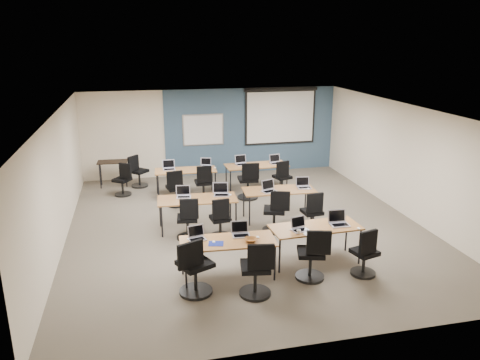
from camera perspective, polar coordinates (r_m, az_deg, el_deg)
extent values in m
cube|color=#6B6354|center=(10.97, 0.67, -5.59)|extent=(8.00, 9.00, 0.02)
cube|color=white|center=(10.24, 0.73, 8.49)|extent=(8.00, 9.00, 0.02)
cube|color=beige|center=(14.82, -3.39, 5.84)|extent=(8.00, 0.04, 2.70)
cube|color=beige|center=(6.51, 10.11, -9.40)|extent=(8.00, 0.04, 2.70)
cube|color=beige|center=(10.38, -21.30, -0.21)|extent=(0.04, 9.00, 2.70)
cube|color=beige|center=(12.07, 19.50, 2.29)|extent=(0.04, 9.00, 2.70)
cube|color=#3D5977|center=(15.04, 1.36, 6.03)|extent=(5.50, 0.04, 2.70)
cube|color=#B7B7B7|center=(14.69, -4.51, 6.11)|extent=(1.28, 0.02, 0.98)
cube|color=white|center=(14.68, -4.50, 6.10)|extent=(1.20, 0.02, 0.90)
cube|color=black|center=(15.16, 4.94, 7.79)|extent=(2.32, 0.03, 1.82)
cube|color=white|center=(15.16, 4.95, 7.63)|extent=(2.20, 0.02, 1.62)
cylinder|color=black|center=(15.04, 5.03, 10.94)|extent=(2.40, 0.10, 0.10)
cube|color=brown|center=(8.45, -1.50, -7.48)|extent=(1.71, 0.71, 0.03)
cylinder|color=black|center=(8.24, -6.60, -11.09)|extent=(0.04, 0.04, 0.70)
cylinder|color=black|center=(8.53, 4.26, -10.01)|extent=(0.04, 0.04, 0.70)
cylinder|color=black|center=(8.77, -7.05, -9.29)|extent=(0.04, 0.04, 0.70)
cylinder|color=black|center=(9.04, 3.16, -8.35)|extent=(0.04, 0.04, 0.70)
cube|color=#A0613A|center=(9.16, 9.19, -5.70)|extent=(1.74, 0.72, 0.03)
cylinder|color=black|center=(8.79, 4.85, -9.15)|extent=(0.04, 0.04, 0.70)
cylinder|color=black|center=(9.38, 14.41, -7.93)|extent=(0.04, 0.04, 0.70)
cylinder|color=black|center=(9.31, 3.73, -7.56)|extent=(0.04, 0.04, 0.70)
cylinder|color=black|center=(9.86, 12.83, -6.52)|extent=(0.04, 0.04, 0.70)
cube|color=#A16535|center=(10.61, -5.24, -2.33)|extent=(1.78, 0.74, 0.03)
cylinder|color=black|center=(10.38, -9.50, -5.10)|extent=(0.04, 0.04, 0.70)
cylinder|color=black|center=(10.58, -0.49, -4.42)|extent=(0.04, 0.04, 0.70)
cylinder|color=black|center=(10.96, -9.71, -3.90)|extent=(0.04, 0.04, 0.70)
cylinder|color=black|center=(11.15, -1.17, -3.28)|extent=(0.04, 0.04, 0.70)
cube|color=brown|center=(11.22, 4.77, -1.24)|extent=(1.71, 0.71, 0.03)
cylinder|color=black|center=(10.86, 1.18, -3.84)|extent=(0.04, 0.04, 0.70)
cylinder|color=black|center=(11.33, 9.03, -3.16)|extent=(0.04, 0.04, 0.70)
cylinder|color=black|center=(11.41, 0.45, -2.80)|extent=(0.04, 0.04, 0.70)
cylinder|color=black|center=(11.85, 7.98, -2.20)|extent=(0.04, 0.04, 0.70)
cube|color=brown|center=(12.92, -6.65, 1.18)|extent=(1.67, 0.70, 0.03)
cylinder|color=black|center=(12.70, -9.92, -0.98)|extent=(0.04, 0.04, 0.70)
cylinder|color=black|center=(12.85, -3.02, -0.52)|extent=(0.04, 0.04, 0.70)
cylinder|color=black|center=(13.25, -10.07, -0.23)|extent=(0.04, 0.04, 0.70)
cylinder|color=black|center=(13.40, -3.44, 0.21)|extent=(0.04, 0.04, 0.70)
cube|color=#9C5F32|center=(13.35, 2.02, 1.80)|extent=(1.77, 0.74, 0.03)
cylinder|color=black|center=(12.98, -1.17, -0.31)|extent=(0.04, 0.04, 0.70)
cylinder|color=black|center=(13.40, 5.76, 0.15)|extent=(0.04, 0.04, 0.70)
cylinder|color=black|center=(13.56, -1.70, 0.44)|extent=(0.04, 0.04, 0.70)
cylinder|color=black|center=(13.96, 4.96, 0.87)|extent=(0.04, 0.04, 0.70)
cube|color=#A7A7AC|center=(8.49, -5.27, -7.23)|extent=(0.31, 0.22, 0.02)
cube|color=black|center=(8.47, -5.25, -7.21)|extent=(0.26, 0.13, 0.00)
cube|color=#A7A7AC|center=(8.56, -5.40, -6.19)|extent=(0.31, 0.06, 0.21)
cube|color=black|center=(8.55, -5.39, -6.20)|extent=(0.27, 0.04, 0.17)
ellipsoid|color=white|center=(8.38, -3.21, -7.52)|extent=(0.07, 0.10, 0.03)
cylinder|color=black|center=(8.32, -5.39, -13.35)|extent=(0.58, 0.58, 0.05)
cylinder|color=black|center=(8.20, -5.44, -11.96)|extent=(0.06, 0.06, 0.51)
cube|color=black|center=(8.06, -5.50, -10.13)|extent=(0.51, 0.51, 0.08)
cube|color=black|center=(7.74, -6.06, -9.04)|extent=(0.47, 0.06, 0.44)
cube|color=#ABABAD|center=(8.61, 0.14, -6.79)|extent=(0.32, 0.23, 0.02)
cube|color=black|center=(8.59, 0.17, -6.77)|extent=(0.27, 0.14, 0.00)
cube|color=#ABABAD|center=(8.68, -0.05, -5.72)|extent=(0.32, 0.06, 0.22)
cube|color=black|center=(8.67, -0.04, -5.74)|extent=(0.28, 0.04, 0.18)
ellipsoid|color=white|center=(8.56, 2.18, -6.95)|extent=(0.07, 0.10, 0.03)
cylinder|color=black|center=(8.24, 1.84, -13.59)|extent=(0.55, 0.55, 0.05)
cylinder|color=black|center=(8.13, 1.86, -12.27)|extent=(0.06, 0.06, 0.49)
cube|color=black|center=(8.00, 1.88, -10.50)|extent=(0.49, 0.49, 0.08)
cube|color=black|center=(7.69, 2.58, -9.36)|extent=(0.44, 0.06, 0.44)
cube|color=#B9B9B9|center=(8.92, 7.34, -6.08)|extent=(0.31, 0.22, 0.02)
cube|color=black|center=(8.90, 7.39, -6.05)|extent=(0.26, 0.13, 0.00)
cube|color=#B9B9B9|center=(8.98, 7.10, -5.09)|extent=(0.31, 0.06, 0.21)
cube|color=black|center=(8.97, 7.12, -5.11)|extent=(0.27, 0.04, 0.17)
ellipsoid|color=white|center=(8.81, 8.79, -6.43)|extent=(0.08, 0.10, 0.03)
cylinder|color=black|center=(8.82, 8.49, -11.56)|extent=(0.53, 0.53, 0.05)
cylinder|color=black|center=(8.73, 8.55, -10.35)|extent=(0.06, 0.06, 0.47)
cube|color=black|center=(8.60, 8.63, -8.73)|extent=(0.47, 0.47, 0.08)
cube|color=black|center=(8.33, 9.59, -7.54)|extent=(0.43, 0.06, 0.44)
cube|color=#B6B6C0|center=(9.28, 12.05, -5.38)|extent=(0.36, 0.26, 0.02)
cube|color=black|center=(9.26, 12.11, -5.36)|extent=(0.31, 0.15, 0.00)
cube|color=#B6B6C0|center=(9.35, 11.74, -4.29)|extent=(0.36, 0.07, 0.25)
cube|color=black|center=(9.34, 11.76, -4.31)|extent=(0.32, 0.05, 0.20)
ellipsoid|color=white|center=(9.20, 14.26, -5.74)|extent=(0.08, 0.10, 0.03)
cylinder|color=black|center=(9.14, 14.74, -10.90)|extent=(0.47, 0.47, 0.05)
cylinder|color=black|center=(9.06, 14.83, -9.89)|extent=(0.06, 0.06, 0.41)
cube|color=black|center=(8.95, 14.95, -8.48)|extent=(0.41, 0.41, 0.08)
cube|color=black|center=(8.67, 15.35, -7.34)|extent=(0.38, 0.06, 0.44)
cube|color=#BDBDC1|center=(10.70, -6.86, -2.07)|extent=(0.33, 0.24, 0.02)
cube|color=black|center=(10.68, -6.85, -2.04)|extent=(0.28, 0.14, 0.00)
cube|color=#BDBDC1|center=(10.78, -6.96, -1.23)|extent=(0.33, 0.06, 0.23)
cube|color=black|center=(10.77, -6.95, -1.24)|extent=(0.29, 0.04, 0.18)
ellipsoid|color=white|center=(10.54, -6.13, -2.34)|extent=(0.07, 0.10, 0.03)
cylinder|color=black|center=(10.37, -6.36, -6.94)|extent=(0.49, 0.49, 0.05)
cylinder|color=black|center=(10.30, -6.39, -5.96)|extent=(0.06, 0.06, 0.43)
cube|color=black|center=(10.20, -6.44, -4.63)|extent=(0.43, 0.43, 0.08)
cube|color=black|center=(9.92, -6.22, -3.53)|extent=(0.40, 0.06, 0.44)
cube|color=#B0AFBD|center=(10.76, -2.25, -1.84)|extent=(0.36, 0.26, 0.02)
cube|color=black|center=(10.74, -2.23, -1.82)|extent=(0.30, 0.15, 0.00)
cube|color=#B0AFBD|center=(10.85, -2.40, -0.93)|extent=(0.36, 0.07, 0.25)
cube|color=black|center=(10.84, -2.39, -0.94)|extent=(0.31, 0.05, 0.20)
ellipsoid|color=white|center=(10.77, -1.21, -1.80)|extent=(0.09, 0.11, 0.04)
cylinder|color=black|center=(10.37, -2.39, -6.84)|extent=(0.46, 0.46, 0.05)
cylinder|color=black|center=(10.30, -2.41, -5.94)|extent=(0.06, 0.06, 0.41)
cube|color=black|center=(10.21, -2.42, -4.68)|extent=(0.41, 0.41, 0.08)
cube|color=black|center=(9.94, -2.36, -3.58)|extent=(0.37, 0.06, 0.44)
cube|color=#B1B1B8|center=(11.02, 3.62, -1.40)|extent=(0.34, 0.25, 0.02)
cube|color=black|center=(11.00, 3.65, -1.37)|extent=(0.29, 0.15, 0.00)
cube|color=#B1B1B8|center=(11.11, 3.44, -0.55)|extent=(0.34, 0.06, 0.24)
cube|color=black|center=(11.10, 3.45, -0.56)|extent=(0.30, 0.04, 0.19)
ellipsoid|color=white|center=(11.04, 4.13, -1.37)|extent=(0.06, 0.09, 0.03)
cylinder|color=black|center=(10.71, 4.15, -6.09)|extent=(0.53, 0.53, 0.05)
cylinder|color=black|center=(10.63, 4.17, -5.05)|extent=(0.06, 0.06, 0.47)
cube|color=black|center=(10.53, 4.20, -3.67)|extent=(0.47, 0.47, 0.08)
cube|color=black|center=(10.27, 4.92, -2.56)|extent=(0.43, 0.06, 0.44)
cube|color=#B9B9BF|center=(11.38, 7.84, -0.94)|extent=(0.33, 0.24, 0.02)
cube|color=black|center=(11.36, 7.87, -0.91)|extent=(0.28, 0.14, 0.00)
cube|color=#B9B9BF|center=(11.46, 7.64, -0.15)|extent=(0.33, 0.06, 0.23)
cube|color=black|center=(11.45, 7.65, -0.16)|extent=(0.29, 0.04, 0.18)
ellipsoid|color=white|center=(11.30, 8.34, -1.08)|extent=(0.08, 0.11, 0.04)
cylinder|color=black|center=(10.82, 8.65, -5.98)|extent=(0.47, 0.47, 0.05)
cylinder|color=black|center=(10.75, 8.69, -5.08)|extent=(0.06, 0.06, 0.42)
cube|color=black|center=(10.66, 8.75, -3.84)|extent=(0.42, 0.42, 0.08)
cube|color=black|center=(10.40, 9.12, -2.76)|extent=(0.38, 0.06, 0.44)
cube|color=silver|center=(12.98, -8.63, 1.28)|extent=(0.33, 0.24, 0.02)
cube|color=black|center=(12.95, -8.63, 1.31)|extent=(0.28, 0.14, 0.00)
cube|color=silver|center=(13.07, -8.70, 1.97)|extent=(0.33, 0.06, 0.23)
cube|color=black|center=(13.06, -8.70, 1.97)|extent=(0.29, 0.04, 0.19)
ellipsoid|color=white|center=(12.82, -7.37, 1.14)|extent=(0.07, 0.09, 0.03)
cylinder|color=black|center=(12.38, -7.74, -2.94)|extent=(0.50, 0.50, 0.05)
cylinder|color=black|center=(12.31, -7.78, -2.08)|extent=(0.06, 0.06, 0.45)
cube|color=black|center=(12.23, -7.82, -0.91)|extent=(0.45, 0.45, 0.08)
cube|color=black|center=(11.95, -7.96, 0.07)|extent=(0.41, 0.06, 0.44)
cube|color=silver|center=(13.18, -4.08, 1.68)|extent=(0.30, 0.22, 0.02)
cube|color=black|center=(13.15, -4.07, 1.71)|extent=(0.25, 0.13, 0.00)
cube|color=silver|center=(13.26, -4.17, 2.29)|extent=(0.30, 0.06, 0.21)
cube|color=black|center=(13.25, -4.17, 2.28)|extent=(0.26, 0.04, 0.17)
ellipsoid|color=white|center=(13.02, -3.06, 1.51)|extent=(0.08, 0.10, 0.03)
cylinder|color=black|center=(12.78, -4.44, -2.19)|extent=(0.49, 0.49, 0.05)
cylinder|color=black|center=(12.72, -4.46, -1.38)|extent=(0.06, 0.06, 0.43)
cube|color=black|center=(12.64, -4.49, -0.27)|extent=(0.43, 0.43, 0.08)
cube|color=black|center=(12.37, -4.38, 0.70)|extent=(0.39, 0.06, 0.44)
cube|color=#A9A9B7|center=(13.35, 0.20, 1.93)|extent=(0.34, 0.25, 0.02)
cube|color=black|center=(13.33, 0.22, 1.96)|extent=(0.29, 0.14, 0.00)
cube|color=#A9A9B7|center=(13.44, 0.07, 2.60)|extent=(0.34, 0.06, 0.23)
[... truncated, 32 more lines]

